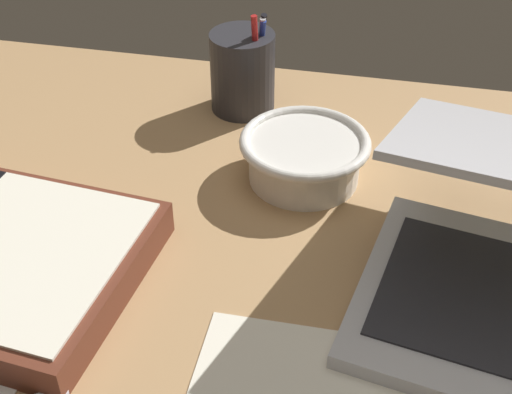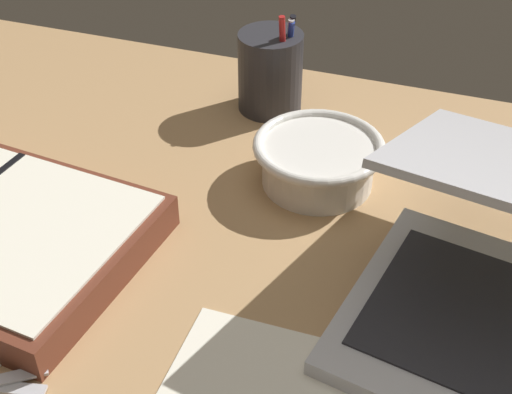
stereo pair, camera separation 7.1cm
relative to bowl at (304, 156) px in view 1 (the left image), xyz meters
The scene contains 3 objects.
desk_top 23.53cm from the bowl, 93.11° to the right, with size 140.00×100.00×2.00cm, color tan.
bowl is the anchor object (origin of this frame).
pen_cup 18.30cm from the bowl, 126.21° to the left, with size 8.64×8.64×14.20cm.
Camera 1 is at (10.24, -45.35, 52.54)cm, focal length 50.00 mm.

